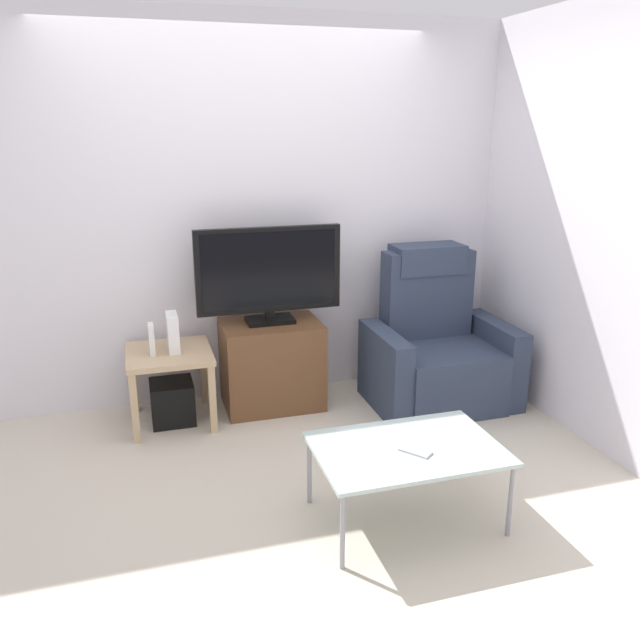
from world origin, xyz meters
The scene contains 12 objects.
ground_plane centered at (0.00, 0.00, 0.00)m, with size 6.40×6.40×0.00m, color beige.
wall_back centered at (0.00, 1.13, 1.30)m, with size 6.40×0.06×2.60m, color silver.
wall_side centered at (1.88, 0.00, 1.30)m, with size 0.06×4.48×2.60m, color silver.
tv_stand centered at (0.10, 0.83, 0.30)m, with size 0.67×0.47×0.60m.
television centered at (0.10, 0.85, 0.95)m, with size 0.98×0.20×0.65m.
recliner_armchair centered at (1.24, 0.61, 0.37)m, with size 0.98×0.78×1.08m.
side_table centered at (-0.59, 0.76, 0.41)m, with size 0.54×0.54×0.49m.
subwoofer_box centered at (-0.59, 0.76, 0.14)m, with size 0.28×0.28×0.28m, color black.
book_upright centered at (-0.69, 0.74, 0.59)m, with size 0.03×0.11×0.20m, color white.
game_console centered at (-0.56, 0.77, 0.61)m, with size 0.07×0.20×0.24m, color white.
coffee_table centered at (0.44, -0.69, 0.37)m, with size 0.90×0.60×0.40m.
cell_phone centered at (0.45, -0.75, 0.40)m, with size 0.07×0.15×0.01m, color #B7B7BC.
Camera 1 is at (-0.76, -3.23, 1.90)m, focal length 35.94 mm.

